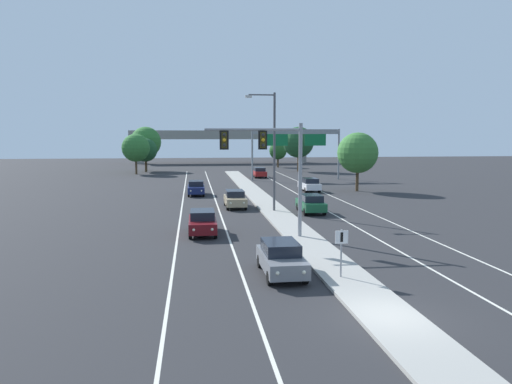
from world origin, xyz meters
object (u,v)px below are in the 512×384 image
(overhead_signal_mast, at_px, (271,157))
(highway_sign_gantry, at_px, (296,138))
(car_receding_white, at_px, (309,184))
(car_oncoming_grey, at_px, (281,258))
(car_oncoming_navy, at_px, (196,188))
(tree_far_right_a, at_px, (298,142))
(street_lamp_median, at_px, (272,145))
(tree_far_right_c, at_px, (278,151))
(median_sign_post, at_px, (341,246))
(car_receding_green, at_px, (311,203))
(car_receding_red, at_px, (259,172))
(car_oncoming_tan, at_px, (235,199))
(tree_far_left_b, at_px, (145,150))
(tree_far_left_c, at_px, (146,142))
(car_oncoming_darkred, at_px, (202,222))
(tree_far_left_a, at_px, (136,148))
(tree_far_right_b, at_px, (358,153))

(overhead_signal_mast, relative_size, highway_sign_gantry, 0.54)
(car_receding_white, bearing_deg, car_oncoming_grey, -105.43)
(car_oncoming_navy, relative_size, tree_far_right_a, 0.55)
(street_lamp_median, xyz_separation_m, tree_far_right_c, (10.73, 59.43, -2.40))
(median_sign_post, height_order, car_receding_green, median_sign_post)
(car_oncoming_navy, bearing_deg, car_receding_red, 65.67)
(street_lamp_median, bearing_deg, highway_sign_gantry, 74.52)
(car_oncoming_navy, distance_m, car_receding_red, 24.18)
(median_sign_post, xyz_separation_m, car_oncoming_tan, (-2.86, 23.56, -0.77))
(car_receding_red, xyz_separation_m, tree_far_left_b, (-18.63, 13.92, 3.13))
(street_lamp_median, xyz_separation_m, car_receding_white, (6.94, 15.28, -4.97))
(highway_sign_gantry, bearing_deg, overhead_signal_mast, -103.85)
(car_oncoming_tan, xyz_separation_m, highway_sign_gantry, (11.36, 27.46, 5.34))
(car_receding_white, bearing_deg, street_lamp_median, -114.44)
(car_receding_white, xyz_separation_m, tree_far_left_b, (-21.95, 33.89, 3.13))
(car_receding_white, distance_m, tree_far_left_b, 40.49)
(highway_sign_gantry, xyz_separation_m, tree_far_left_c, (-23.69, 21.79, -0.84))
(tree_far_left_c, relative_size, tree_far_left_b, 1.35)
(overhead_signal_mast, bearing_deg, highway_sign_gantry, 76.15)
(car_receding_green, relative_size, tree_far_right_c, 0.86)
(car_oncoming_grey, bearing_deg, car_oncoming_navy, 96.59)
(car_receding_red, bearing_deg, car_receding_green, -90.55)
(car_oncoming_grey, xyz_separation_m, tree_far_left_b, (-12.42, 68.42, 3.13))
(car_oncoming_grey, relative_size, car_oncoming_darkred, 1.00)
(street_lamp_median, height_order, car_oncoming_grey, street_lamp_median)
(car_oncoming_darkred, xyz_separation_m, tree_far_left_b, (-8.92, 58.04, 3.13))
(car_receding_green, bearing_deg, tree_far_right_a, 79.27)
(car_receding_white, xyz_separation_m, tree_far_right_a, (5.46, 32.11, 4.48))
(street_lamp_median, bearing_deg, tree_far_left_c, 106.20)
(tree_far_left_a, bearing_deg, car_oncoming_darkred, -79.28)
(car_oncoming_navy, distance_m, tree_far_right_c, 49.34)
(tree_far_right_b, xyz_separation_m, tree_far_right_c, (-1.85, 44.64, -1.13))
(car_oncoming_darkred, distance_m, tree_far_left_a, 54.42)
(car_oncoming_grey, height_order, tree_far_left_c, tree_far_left_c)
(car_receding_white, relative_size, highway_sign_gantry, 0.34)
(tree_far_right_a, relative_size, tree_far_left_a, 1.19)
(car_oncoming_grey, bearing_deg, car_oncoming_darkred, 108.61)
(median_sign_post, bearing_deg, tree_far_left_a, 103.98)
(car_oncoming_darkred, distance_m, tree_far_right_a, 59.39)
(car_receding_white, bearing_deg, car_receding_green, -102.87)
(car_oncoming_darkred, relative_size, tree_far_right_c, 0.86)
(overhead_signal_mast, relative_size, tree_far_right_b, 1.04)
(overhead_signal_mast, height_order, car_oncoming_darkred, overhead_signal_mast)
(street_lamp_median, bearing_deg, tree_far_left_a, 109.99)
(overhead_signal_mast, height_order, car_receding_white, overhead_signal_mast)
(car_receding_white, bearing_deg, car_oncoming_tan, -128.95)
(car_receding_white, xyz_separation_m, tree_far_right_b, (5.63, -0.49, 3.70))
(street_lamp_median, xyz_separation_m, car_receding_red, (3.63, 35.24, -4.97))
(tree_far_left_b, bearing_deg, overhead_signal_mast, -77.63)
(car_oncoming_darkred, xyz_separation_m, tree_far_right_c, (16.82, 68.31, 2.58))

